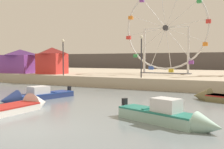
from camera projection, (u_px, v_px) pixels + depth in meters
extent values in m
plane|color=slate|center=(26.00, 129.00, 10.89)|extent=(240.00, 240.00, 0.00)
cube|color=#B7A88E|center=(181.00, 77.00, 35.43)|extent=(110.00, 24.68, 1.08)
cube|color=#564C47|center=(207.00, 63.00, 56.99)|extent=(140.00, 3.00, 4.40)
cube|color=#93BCAD|center=(157.00, 116.00, 12.02)|extent=(4.06, 2.33, 0.55)
cube|color=#237566|center=(157.00, 111.00, 12.00)|extent=(4.03, 2.33, 0.08)
cone|color=#93BCAD|center=(209.00, 126.00, 10.20)|extent=(1.36, 1.32, 1.02)
cube|color=black|center=(125.00, 102.00, 13.50)|extent=(0.27, 0.29, 0.44)
cube|color=silver|center=(166.00, 105.00, 11.63)|extent=(1.40, 1.20, 0.60)
cube|color=#237566|center=(149.00, 108.00, 12.36)|extent=(0.46, 0.91, 0.06)
cone|color=silver|center=(39.00, 103.00, 15.99)|extent=(1.40, 1.27, 1.38)
cone|color=olive|center=(201.00, 96.00, 18.99)|extent=(1.57, 1.60, 1.27)
cube|color=navy|center=(45.00, 96.00, 19.43)|extent=(2.26, 4.62, 0.40)
cube|color=navy|center=(45.00, 93.00, 19.42)|extent=(2.27, 4.58, 0.08)
cone|color=navy|center=(9.00, 100.00, 17.30)|extent=(1.47, 1.47, 1.22)
cube|color=black|center=(69.00, 89.00, 21.18)|extent=(0.28, 0.25, 0.44)
cube|color=silver|center=(38.00, 90.00, 18.98)|extent=(1.30, 1.53, 0.53)
cube|color=navy|center=(51.00, 92.00, 19.84)|extent=(1.10, 0.40, 0.06)
torus|color=silver|center=(166.00, 28.00, 33.81)|extent=(10.71, 0.24, 10.71)
cylinder|color=#38383D|center=(166.00, 28.00, 33.81)|extent=(0.70, 0.50, 0.70)
cylinder|color=silver|center=(147.00, 32.00, 35.02)|extent=(5.19, 0.08, 0.85)
cube|color=red|center=(129.00, 38.00, 36.25)|extent=(0.56, 0.48, 0.44)
cylinder|color=silver|center=(150.00, 41.00, 34.84)|extent=(4.15, 0.08, 3.32)
cube|color=#33934C|center=(136.00, 56.00, 35.89)|extent=(0.56, 0.48, 0.44)
cylinder|color=silver|center=(158.00, 47.00, 34.38)|extent=(2.00, 0.08, 4.90)
cube|color=#3356B7|center=(151.00, 68.00, 34.98)|extent=(0.56, 0.48, 0.44)
cylinder|color=silver|center=(168.00, 48.00, 33.77)|extent=(0.85, 0.08, 5.19)
cube|color=yellow|center=(171.00, 71.00, 33.75)|extent=(0.56, 0.48, 0.44)
cylinder|color=silver|center=(178.00, 44.00, 33.17)|extent=(3.32, 0.08, 4.15)
cube|color=purple|center=(191.00, 62.00, 32.55)|extent=(0.56, 0.48, 0.44)
cylinder|color=silver|center=(185.00, 35.00, 32.74)|extent=(4.90, 0.08, 2.00)
cube|color=orange|center=(205.00, 44.00, 31.69)|extent=(0.56, 0.48, 0.44)
cylinder|color=silver|center=(186.00, 24.00, 32.60)|extent=(5.19, 0.08, 0.85)
cube|color=red|center=(208.00, 21.00, 31.40)|extent=(0.56, 0.48, 0.44)
cylinder|color=silver|center=(182.00, 14.00, 32.77)|extent=(4.15, 0.08, 3.32)
cube|color=#33934C|center=(199.00, 1.00, 31.76)|extent=(0.56, 0.48, 0.44)
cylinder|color=silver|center=(173.00, 8.00, 33.23)|extent=(2.00, 0.08, 4.90)
cylinder|color=silver|center=(163.00, 8.00, 33.84)|extent=(0.85, 0.08, 5.19)
cylinder|color=silver|center=(154.00, 13.00, 34.44)|extent=(3.32, 0.08, 4.15)
cube|color=purple|center=(142.00, 0.00, 35.09)|extent=(0.56, 0.48, 0.44)
cylinder|color=silver|center=(148.00, 22.00, 34.87)|extent=(4.90, 0.08, 2.00)
cube|color=orange|center=(131.00, 18.00, 35.95)|extent=(0.56, 0.48, 0.44)
cylinder|color=silver|center=(144.00, 51.00, 35.29)|extent=(0.28, 0.28, 5.84)
cylinder|color=silver|center=(188.00, 50.00, 32.65)|extent=(0.28, 0.28, 5.84)
cylinder|color=silver|center=(166.00, 28.00, 33.81)|extent=(5.76, 0.18, 0.18)
cube|color=#4C4C51|center=(165.00, 73.00, 34.13)|extent=(6.56, 1.20, 0.08)
cube|color=red|center=(52.00, 64.00, 33.24)|extent=(3.24, 2.82, 2.53)
pyramid|color=maroon|center=(52.00, 51.00, 33.15)|extent=(3.56, 3.10, 0.80)
cube|color=purple|center=(20.00, 64.00, 35.75)|extent=(4.50, 3.56, 2.39)
pyramid|color=#462156|center=(20.00, 52.00, 35.66)|extent=(4.95, 3.92, 0.80)
cylinder|color=#2D2D33|center=(141.00, 58.00, 25.90)|extent=(0.12, 0.12, 3.84)
sphere|color=#F2EACC|center=(141.00, 37.00, 25.79)|extent=(0.32, 0.32, 0.32)
cylinder|color=#2D2D33|center=(63.00, 59.00, 29.66)|extent=(0.12, 0.12, 3.75)
sphere|color=#F2EACC|center=(63.00, 41.00, 29.55)|extent=(0.32, 0.32, 0.32)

